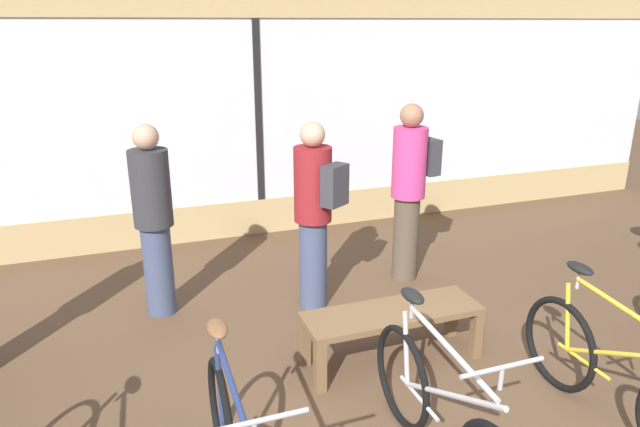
% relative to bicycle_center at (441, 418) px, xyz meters
% --- Properties ---
extents(shop_back_wall, '(12.00, 0.08, 3.20)m').
position_rel_bicycle_center_xyz_m(shop_back_wall, '(0.03, 4.34, 1.25)').
color(shop_back_wall, tan).
rests_on(shop_back_wall, ground_plane).
extents(bicycle_center, '(0.46, 1.70, 1.03)m').
position_rel_bicycle_center_xyz_m(bicycle_center, '(0.00, 0.00, 0.00)').
color(bicycle_center, black).
rests_on(bicycle_center, ground_plane).
extents(bicycle_right, '(0.46, 1.71, 1.03)m').
position_rel_bicycle_center_xyz_m(bicycle_right, '(1.26, -0.03, -0.00)').
color(bicycle_right, black).
rests_on(bicycle_right, ground_plane).
extents(display_bench, '(1.40, 0.44, 0.44)m').
position_rel_bicycle_center_xyz_m(display_bench, '(0.27, 1.17, -0.02)').
color(display_bench, brown).
rests_on(display_bench, ground_plane).
extents(customer_near_rack, '(0.50, 0.56, 1.74)m').
position_rel_bicycle_center_xyz_m(customer_near_rack, '(0.01, 2.25, 0.56)').
color(customer_near_rack, '#424C6B').
rests_on(customer_near_rack, ground_plane).
extents(customer_mid_floor, '(0.41, 0.41, 1.75)m').
position_rel_bicycle_center_xyz_m(customer_mid_floor, '(-1.36, 2.61, 0.54)').
color(customer_mid_floor, '#424C6B').
rests_on(customer_mid_floor, ground_plane).
extents(customer_near_bench, '(0.52, 0.39, 1.82)m').
position_rel_bicycle_center_xyz_m(customer_near_bench, '(1.12, 2.53, 0.60)').
color(customer_near_bench, brown).
rests_on(customer_near_bench, ground_plane).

